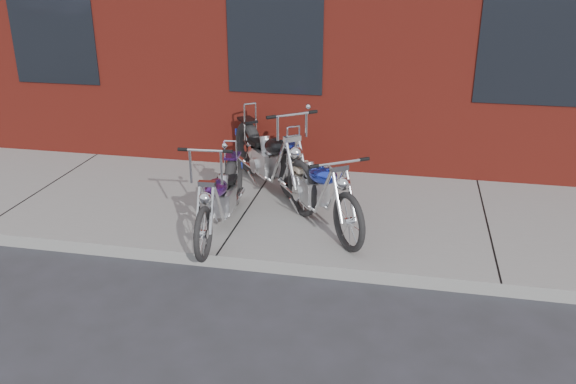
# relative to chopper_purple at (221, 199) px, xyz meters

# --- Properties ---
(ground) EXTENTS (120.00, 120.00, 0.00)m
(ground) POSITION_rel_chopper_purple_xyz_m (0.15, -0.68, -0.53)
(ground) COLOR #2A2A2C
(ground) RESTS_ON ground
(sidewalk) EXTENTS (22.00, 3.00, 0.15)m
(sidewalk) POSITION_rel_chopper_purple_xyz_m (0.15, 0.82, -0.46)
(sidewalk) COLOR gray
(sidewalk) RESTS_ON ground
(chopper_purple) EXTENTS (0.51, 2.11, 1.18)m
(chopper_purple) POSITION_rel_chopper_purple_xyz_m (0.00, 0.00, 0.00)
(chopper_purple) COLOR black
(chopper_purple) RESTS_ON sidewalk
(chopper_blue) EXTENTS (1.41, 2.01, 1.02)m
(chopper_blue) POSITION_rel_chopper_purple_xyz_m (1.05, 0.48, 0.04)
(chopper_blue) COLOR black
(chopper_blue) RESTS_ON sidewalk
(chopper_third) EXTENTS (1.60, 2.03, 1.26)m
(chopper_third) POSITION_rel_chopper_purple_xyz_m (0.30, 1.33, 0.07)
(chopper_third) COLOR black
(chopper_third) RESTS_ON sidewalk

